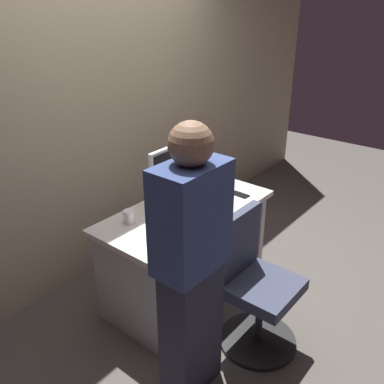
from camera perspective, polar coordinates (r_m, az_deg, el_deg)
name	(u,v)px	position (r m, az deg, el deg)	size (l,w,h in m)	color
ground_plane	(187,290)	(3.47, -0.66, -13.10)	(9.00, 9.00, 0.00)	#4C4742
wall_back	(100,88)	(3.41, -12.32, 13.59)	(6.40, 0.10, 3.00)	tan
desk	(187,236)	(3.19, -0.70, -5.97)	(1.36, 0.68, 0.73)	beige
office_chair	(254,288)	(2.83, 8.40, -12.73)	(0.52, 0.52, 0.94)	black
person_at_desk	(191,268)	(2.26, -0.13, -10.29)	(0.40, 0.24, 1.64)	#262838
monitor	(176,170)	(3.08, -2.20, 2.96)	(0.54, 0.15, 0.46)	silver
keyboard	(191,212)	(3.01, -0.17, -2.72)	(0.43, 0.13, 0.02)	#262626
mouse	(215,195)	(3.25, 3.18, -0.39)	(0.06, 0.10, 0.03)	white
cup_near_keyboard	(160,231)	(2.72, -4.39, -5.24)	(0.08, 0.08, 0.09)	#D84C3F
cup_by_monitor	(129,217)	(2.90, -8.52, -3.33)	(0.08, 0.08, 0.09)	silver
book_stack	(213,174)	(3.45, 2.88, 2.52)	(0.20, 0.18, 0.19)	#594C72
cell_phone	(240,195)	(3.30, 6.55, -0.36)	(0.07, 0.14, 0.01)	black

